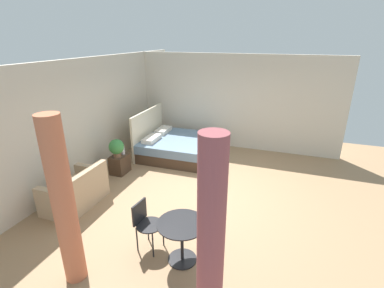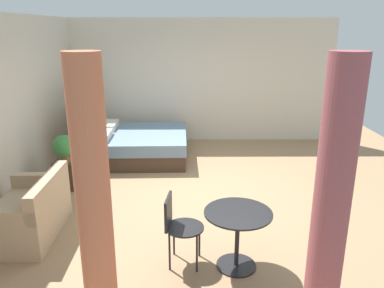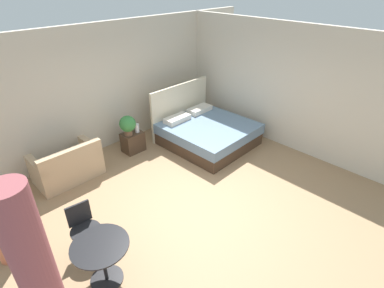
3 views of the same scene
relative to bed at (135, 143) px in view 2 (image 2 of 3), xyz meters
name	(u,v)px [view 2 (image 2 of 3)]	position (x,y,z in m)	size (l,w,h in m)	color
ground_plane	(207,192)	(-1.77, -1.42, -0.31)	(9.21, 9.13, 0.02)	#9E7A56
wall_back	(10,108)	(-1.77, 1.64, 1.11)	(9.21, 0.12, 2.83)	beige
wall_right	(201,81)	(1.34, -1.42, 1.11)	(0.12, 6.13, 2.83)	beige
bed	(135,143)	(0.00, 0.00, 0.00)	(1.93, 2.03, 1.30)	#473323
couch	(30,214)	(-3.09, 0.95, -0.01)	(1.26, 0.79, 0.81)	tan
nightstand	(68,173)	(-1.51, 0.94, -0.07)	(0.48, 0.36, 0.47)	#473323
potted_plant	(64,147)	(-1.61, 0.92, 0.43)	(0.37, 0.37, 0.47)	brown
vase	(71,152)	(-1.39, 0.90, 0.27)	(0.10, 0.10, 0.21)	silver
balcony_table	(238,228)	(-3.81, -1.67, 0.18)	(0.76, 0.76, 0.69)	black
cafe_chair_near_window	(178,223)	(-3.73, -1.00, 0.21)	(0.48, 0.48, 0.83)	black
curtain_left	(332,200)	(-4.62, -2.34, 0.92)	(0.31, 0.31, 2.45)	#994C51
curtain_right	(94,201)	(-4.62, -0.33, 0.92)	(0.30, 0.30, 2.45)	#D1704C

